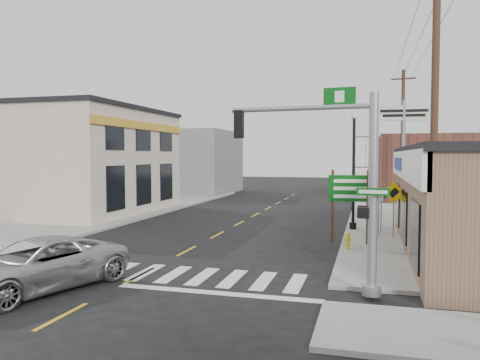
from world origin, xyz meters
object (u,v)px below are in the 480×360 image
(suv, at_px, (36,265))
(dance_center_sign, at_px, (404,130))
(utility_pole_far, at_px, (402,136))
(bare_tree, at_px, (473,154))
(fire_hydrant, at_px, (347,240))
(guide_sign, at_px, (350,197))
(utility_pole_near, at_px, (434,113))
(traffic_signal_pole, at_px, (348,171))
(lamp_post, at_px, (355,162))

(suv, relative_size, dance_center_sign, 0.77)
(dance_center_sign, relative_size, utility_pole_far, 0.68)
(dance_center_sign, height_order, bare_tree, dance_center_sign)
(utility_pole_far, bearing_deg, suv, -108.50)
(fire_hydrant, height_order, utility_pole_far, utility_pole_far)
(guide_sign, bearing_deg, utility_pole_near, -42.57)
(bare_tree, bearing_deg, traffic_signal_pole, -130.88)
(fire_hydrant, height_order, dance_center_sign, dance_center_sign)
(fire_hydrant, bearing_deg, guide_sign, 87.97)
(guide_sign, xyz_separation_m, utility_pole_near, (2.97, -2.33, 3.23))
(dance_center_sign, bearing_deg, utility_pole_near, -93.10)
(traffic_signal_pole, distance_m, bare_tree, 6.07)
(bare_tree, xyz_separation_m, utility_pole_far, (-1.00, 19.61, 1.40))
(traffic_signal_pole, xyz_separation_m, bare_tree, (3.96, 4.58, 0.46))
(bare_tree, bearing_deg, suv, -153.69)
(lamp_post, distance_m, utility_pole_far, 13.19)
(suv, bearing_deg, bare_tree, 44.96)
(lamp_post, distance_m, utility_pole_near, 7.31)
(utility_pole_near, distance_m, utility_pole_far, 19.16)
(suv, height_order, utility_pole_near, utility_pole_near)
(bare_tree, relative_size, utility_pole_far, 0.48)
(lamp_post, xyz_separation_m, utility_pole_near, (2.89, -6.46, 1.84))
(lamp_post, bearing_deg, utility_pole_far, 79.91)
(dance_center_sign, distance_m, utility_pole_near, 10.59)
(bare_tree, height_order, utility_pole_near, utility_pole_near)
(guide_sign, bearing_deg, utility_pole_far, 74.93)
(suv, xyz_separation_m, traffic_signal_pole, (8.62, 1.64, 2.72))
(fire_hydrant, relative_size, utility_pole_far, 0.06)
(fire_hydrant, bearing_deg, utility_pole_near, -21.81)
(suv, xyz_separation_m, lamp_post, (8.50, 13.12, 2.79))
(fire_hydrant, xyz_separation_m, utility_pole_near, (3.01, -1.20, 4.88))
(traffic_signal_pole, bearing_deg, utility_pole_far, 86.78)
(bare_tree, bearing_deg, lamp_post, 120.61)
(traffic_signal_pole, bearing_deg, bare_tree, 52.88)
(traffic_signal_pole, bearing_deg, lamp_post, 94.37)
(traffic_signal_pole, relative_size, bare_tree, 1.16)
(suv, bearing_deg, guide_sign, 65.55)
(traffic_signal_pole, distance_m, fire_hydrant, 6.91)
(fire_hydrant, relative_size, dance_center_sign, 0.09)
(guide_sign, xyz_separation_m, lamp_post, (0.08, 4.13, 1.39))
(suv, relative_size, utility_pole_far, 0.53)
(utility_pole_far, bearing_deg, guide_sign, -94.99)
(lamp_post, height_order, bare_tree, lamp_post)
(utility_pole_near, bearing_deg, dance_center_sign, 93.61)
(suv, height_order, fire_hydrant, suv)
(guide_sign, xyz_separation_m, utility_pole_far, (3.16, 16.83, 3.17))
(bare_tree, bearing_deg, fire_hydrant, 158.52)
(suv, bearing_deg, dance_center_sign, 75.94)
(lamp_post, xyz_separation_m, dance_center_sign, (2.58, 4.13, 1.80))
(traffic_signal_pole, relative_size, fire_hydrant, 8.49)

